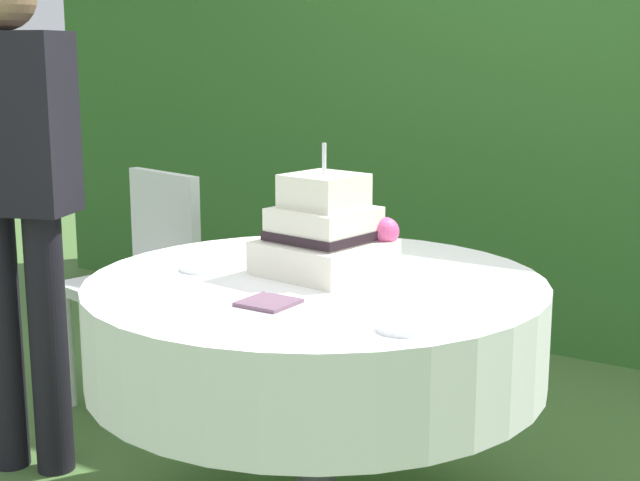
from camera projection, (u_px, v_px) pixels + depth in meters
foliage_hedge at (579, 14)px, 4.07m from camera, size 6.06×0.49×3.00m
cake_table at (316, 328)px, 2.51m from camera, size 1.25×1.25×0.74m
wedding_cake at (326, 234)px, 2.53m from camera, size 0.34×0.34×0.36m
serving_plate_near at (403, 328)px, 2.03m from camera, size 0.11×0.11×0.01m
serving_plate_far at (203, 268)px, 2.59m from camera, size 0.13×0.13×0.01m
napkin_stack at (268, 303)px, 2.24m from camera, size 0.13×0.13×0.01m
garden_chair at (144, 266)px, 3.49m from camera, size 0.48×0.48×0.89m
standing_person at (15, 187)px, 2.84m from camera, size 0.41×0.32×1.60m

